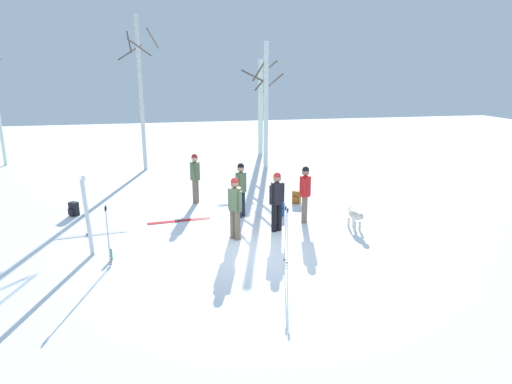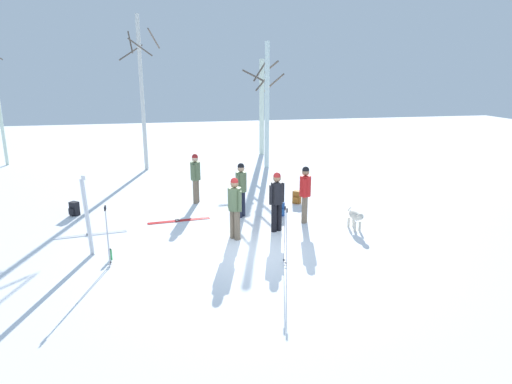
# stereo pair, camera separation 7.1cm
# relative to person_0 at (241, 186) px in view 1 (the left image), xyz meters

# --- Properties ---
(ground_plane) EXTENTS (60.00, 60.00, 0.00)m
(ground_plane) POSITION_rel_person_0_xyz_m (-0.19, -2.97, -0.98)
(ground_plane) COLOR white
(person_0) EXTENTS (0.38, 0.41, 1.72)m
(person_0) POSITION_rel_person_0_xyz_m (0.00, 0.00, 0.00)
(person_0) COLOR #1E2338
(person_0) RESTS_ON ground_plane
(person_1) EXTENTS (0.34, 0.46, 1.72)m
(person_1) POSITION_rel_person_0_xyz_m (-0.50, -1.85, 0.00)
(person_1) COLOR #72604C
(person_1) RESTS_ON ground_plane
(person_2) EXTENTS (0.48, 0.34, 1.72)m
(person_2) POSITION_rel_person_0_xyz_m (0.76, -1.48, 0.00)
(person_2) COLOR black
(person_2) RESTS_ON ground_plane
(person_3) EXTENTS (0.34, 0.49, 1.72)m
(person_3) POSITION_rel_person_0_xyz_m (1.78, -0.88, 0.00)
(person_3) COLOR #72604C
(person_3) RESTS_ON ground_plane
(person_4) EXTENTS (0.34, 0.49, 1.72)m
(person_4) POSITION_rel_person_0_xyz_m (-1.26, 1.86, 0.00)
(person_4) COLOR #72604C
(person_4) RESTS_ON ground_plane
(dog) EXTENTS (0.26, 0.90, 0.57)m
(dog) POSITION_rel_person_0_xyz_m (3.01, -1.82, -0.59)
(dog) COLOR beige
(dog) RESTS_ON ground_plane
(ski_pair_planted_0) EXTENTS (0.21, 0.16, 2.02)m
(ski_pair_planted_0) POSITION_rel_person_0_xyz_m (-4.22, -2.16, 0.02)
(ski_pair_planted_0) COLOR white
(ski_pair_planted_0) RESTS_ON ground_plane
(ski_pair_lying_0) EXTENTS (1.95, 0.42, 0.05)m
(ski_pair_lying_0) POSITION_rel_person_0_xyz_m (-4.42, -0.73, -0.97)
(ski_pair_lying_0) COLOR white
(ski_pair_lying_0) RESTS_ON ground_plane
(ski_pair_lying_1) EXTENTS (1.89, 0.36, 0.05)m
(ski_pair_lying_1) POSITION_rel_person_0_xyz_m (-1.94, -0.02, -0.97)
(ski_pair_lying_1) COLOR red
(ski_pair_lying_1) RESTS_ON ground_plane
(ski_poles_0) EXTENTS (0.07, 0.21, 1.48)m
(ski_poles_0) POSITION_rel_person_0_xyz_m (-3.67, -3.01, -0.19)
(ski_poles_0) COLOR #B2B2BC
(ski_poles_0) RESTS_ON ground_plane
(ski_poles_1) EXTENTS (0.07, 0.27, 1.42)m
(ski_poles_1) POSITION_rel_person_0_xyz_m (0.39, -3.75, -0.22)
(ski_poles_1) COLOR #B2B2BC
(ski_poles_1) RESTS_ON ground_plane
(backpack_0) EXTENTS (0.34, 0.35, 0.44)m
(backpack_0) POSITION_rel_person_0_xyz_m (-5.15, 1.22, -0.77)
(backpack_0) COLOR black
(backpack_0) RESTS_ON ground_plane
(backpack_1) EXTENTS (0.30, 0.32, 0.44)m
(backpack_1) POSITION_rel_person_0_xyz_m (1.21, -0.14, -0.77)
(backpack_1) COLOR #1E4C99
(backpack_1) RESTS_ON ground_plane
(backpack_2) EXTENTS (0.34, 0.34, 0.44)m
(backpack_2) POSITION_rel_person_0_xyz_m (2.13, 1.07, -0.77)
(backpack_2) COLOR #99591E
(backpack_2) RESTS_ON ground_plane
(water_bottle_0) EXTENTS (0.07, 0.07, 0.28)m
(water_bottle_0) POSITION_rel_person_0_xyz_m (-3.68, -2.64, -0.85)
(water_bottle_0) COLOR green
(water_bottle_0) RESTS_ON ground_plane
(birch_tree_1) EXTENTS (1.79, 1.79, 6.77)m
(birch_tree_1) POSITION_rel_person_0_xyz_m (-3.07, 7.72, 2.59)
(birch_tree_1) COLOR silver
(birch_tree_1) RESTS_ON ground_plane
(birch_tree_2) EXTENTS (1.43, 0.92, 5.69)m
(birch_tree_2) POSITION_rel_person_0_xyz_m (2.46, 7.11, 1.95)
(birch_tree_2) COLOR silver
(birch_tree_2) RESTS_ON ground_plane
(birch_tree_3) EXTENTS (1.91, 1.90, 5.01)m
(birch_tree_3) POSITION_rel_person_0_xyz_m (2.98, 10.48, 1.66)
(birch_tree_3) COLOR silver
(birch_tree_3) RESTS_ON ground_plane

